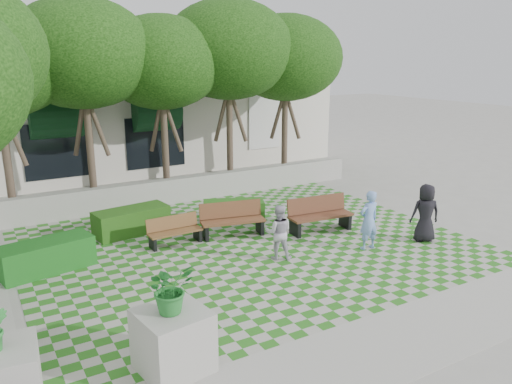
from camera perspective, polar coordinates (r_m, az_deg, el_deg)
ground at (r=13.45m, az=1.39°, el=-7.51°), size 90.00×90.00×0.00m
lawn at (r=14.25m, az=-0.73°, el=-6.14°), size 12.00×12.00×0.00m
sidewalk_south at (r=10.18m, az=15.94°, el=-16.06°), size 16.00×2.00×0.01m
retaining_wall at (r=18.60m, az=-8.65°, el=0.26°), size 15.00×0.36×0.90m
bench_east at (r=15.40m, az=7.28°, el=-2.62°), size 2.06×0.86×1.06m
bench_mid at (r=14.92m, az=-2.73°, el=-3.22°), size 1.99×1.02×1.00m
bench_west at (r=14.43m, az=-9.30°, el=-4.44°), size 1.56×0.57×0.81m
hedge_midright at (r=16.25m, az=-2.55°, el=-2.18°), size 2.09×1.47×0.68m
hedge_midleft at (r=15.58m, az=-14.02°, el=-3.24°), size 2.31×1.18×0.77m
hedge_west at (r=13.57m, az=-22.83°, el=-6.78°), size 2.35×1.30×0.78m
planter_front at (r=8.79m, az=-9.52°, el=-15.07°), size 1.25×1.25×1.95m
planter_back at (r=8.76m, az=-27.02°, el=-18.42°), size 1.14×1.14×1.74m
person_blue at (r=14.10m, az=12.76°, el=-3.16°), size 0.62×0.41×1.68m
person_dark at (r=15.16m, az=18.79°, el=-2.29°), size 0.98×0.84×1.70m
person_white at (r=13.15m, az=2.60°, el=-4.60°), size 0.91×0.86×1.48m
tree_row at (r=17.15m, az=-14.95°, el=14.67°), size 17.70×13.40×7.41m
building at (r=25.88m, az=-13.47°, el=8.86°), size 18.00×8.92×5.15m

